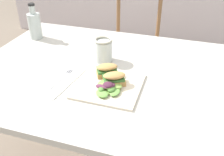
% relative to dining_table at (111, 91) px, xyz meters
% --- Properties ---
extents(dining_table, '(1.31, 0.94, 0.74)m').
position_rel_dining_table_xyz_m(dining_table, '(0.00, 0.00, 0.00)').
color(dining_table, '#BCB7AD').
rests_on(dining_table, ground).
extents(chair_wooden_far, '(0.42, 0.42, 0.87)m').
position_rel_dining_table_xyz_m(chair_wooden_far, '(-0.09, 0.91, -0.18)').
color(chair_wooden_far, '#8E6642').
rests_on(chair_wooden_far, ground).
extents(plate_lunch, '(0.27, 0.27, 0.01)m').
position_rel_dining_table_xyz_m(plate_lunch, '(0.03, -0.13, 0.12)').
color(plate_lunch, beige).
rests_on(plate_lunch, dining_table).
extents(sandwich_half_front, '(0.11, 0.10, 0.06)m').
position_rel_dining_table_xyz_m(sandwich_half_front, '(0.05, -0.11, 0.15)').
color(sandwich_half_front, tan).
rests_on(sandwich_half_front, plate_lunch).
extents(sandwich_half_back, '(0.11, 0.10, 0.06)m').
position_rel_dining_table_xyz_m(sandwich_half_back, '(-0.00, -0.06, 0.15)').
color(sandwich_half_back, tan).
rests_on(sandwich_half_back, plate_lunch).
extents(salad_mixed_greens, '(0.11, 0.13, 0.04)m').
position_rel_dining_table_xyz_m(salad_mixed_greens, '(0.04, -0.17, 0.14)').
color(salad_mixed_greens, '#84A84C').
rests_on(salad_mixed_greens, plate_lunch).
extents(napkin_folded, '(0.15, 0.27, 0.00)m').
position_rel_dining_table_xyz_m(napkin_folded, '(-0.19, -0.15, 0.12)').
color(napkin_folded, white).
rests_on(napkin_folded, dining_table).
extents(fork_on_napkin, '(0.04, 0.19, 0.00)m').
position_rel_dining_table_xyz_m(fork_on_napkin, '(-0.19, -0.13, 0.12)').
color(fork_on_napkin, silver).
rests_on(fork_on_napkin, napkin_folded).
extents(bottle_cold_brew, '(0.07, 0.07, 0.21)m').
position_rel_dining_table_xyz_m(bottle_cold_brew, '(-0.54, 0.24, 0.19)').
color(bottle_cold_brew, black).
rests_on(bottle_cold_brew, dining_table).
extents(mason_jar_iced_tea, '(0.09, 0.09, 0.12)m').
position_rel_dining_table_xyz_m(mason_jar_iced_tea, '(-0.07, 0.09, 0.17)').
color(mason_jar_iced_tea, '#C67528').
rests_on(mason_jar_iced_tea, dining_table).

